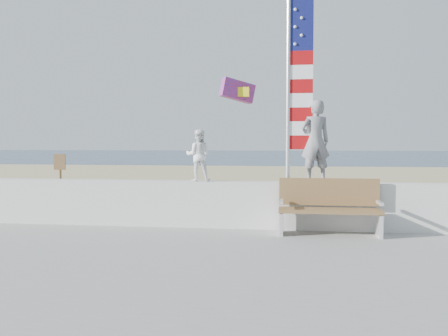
{
  "coord_description": "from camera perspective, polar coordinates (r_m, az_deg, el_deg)",
  "views": [
    {
      "loc": [
        1.44,
        -7.1,
        1.82
      ],
      "look_at": [
        0.2,
        1.8,
        1.35
      ],
      "focal_mm": 38.0,
      "sensor_mm": 36.0,
      "label": 1
    }
  ],
  "objects": [
    {
      "name": "flag",
      "position": [
        9.18,
        8.55,
        10.31
      ],
      "size": [
        0.5,
        0.08,
        3.5
      ],
      "color": "silver",
      "rests_on": "seawall"
    },
    {
      "name": "adult",
      "position": [
        9.11,
        10.93,
        3.17
      ],
      "size": [
        0.65,
        0.52,
        1.55
      ],
      "primitive_type": "imported",
      "rotation": [
        0.0,
        0.0,
        3.44
      ],
      "color": "slate",
      "rests_on": "seawall"
    },
    {
      "name": "parafoil_kite",
      "position": [
        13.32,
        1.73,
        9.26
      ],
      "size": [
        1.01,
        0.75,
        0.7
      ],
      "color": "red",
      "rests_on": "ground"
    },
    {
      "name": "sand",
      "position": [
        16.26,
        2.82,
        -3.29
      ],
      "size": [
        90.0,
        40.0,
        0.08
      ],
      "primitive_type": "cube",
      "color": "tan",
      "rests_on": "ground"
    },
    {
      "name": "ground",
      "position": [
        7.47,
        -3.5,
        -11.11
      ],
      "size": [
        220.0,
        220.0,
        0.0
      ],
      "primitive_type": "plane",
      "color": "#293D52",
      "rests_on": "ground"
    },
    {
      "name": "sign",
      "position": [
        13.23,
        -19.11,
        -0.96
      ],
      "size": [
        0.32,
        0.07,
        1.46
      ],
      "color": "olive",
      "rests_on": "sand"
    },
    {
      "name": "child",
      "position": [
        9.27,
        -3.1,
        1.55
      ],
      "size": [
        0.54,
        0.44,
        1.01
      ],
      "primitive_type": "imported",
      "rotation": [
        0.0,
        0.0,
        3.26
      ],
      "color": "white",
      "rests_on": "seawall"
    },
    {
      "name": "bench",
      "position": [
        8.75,
        12.55,
        -4.51
      ],
      "size": [
        1.8,
        0.57,
        1.0
      ],
      "color": "brown",
      "rests_on": "boardwalk"
    },
    {
      "name": "seawall",
      "position": [
        9.29,
        -1.05,
        -4.37
      ],
      "size": [
        30.0,
        0.35,
        0.9
      ],
      "primitive_type": "cube",
      "color": "silver",
      "rests_on": "boardwalk"
    }
  ]
}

